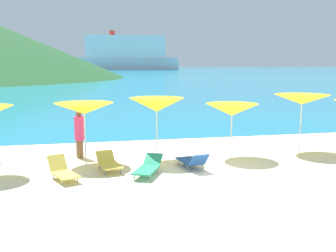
% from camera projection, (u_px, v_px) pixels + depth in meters
% --- Properties ---
extents(ground_plane, '(50.00, 100.00, 0.30)m').
position_uv_depth(ground_plane, '(163.00, 133.00, 22.10)').
color(ground_plane, beige).
extents(ocean_water, '(650.00, 440.00, 0.02)m').
position_uv_depth(ocean_water, '(88.00, 71.00, 231.83)').
color(ocean_water, teal).
rests_on(ocean_water, ground_plane).
extents(umbrella_3, '(2.16, 2.16, 2.24)m').
position_uv_depth(umbrella_3, '(84.00, 109.00, 14.18)').
color(umbrella_3, silver).
rests_on(umbrella_3, ground_plane).
extents(umbrella_4, '(2.11, 2.11, 2.37)m').
position_uv_depth(umbrella_4, '(157.00, 105.00, 14.72)').
color(umbrella_4, silver).
rests_on(umbrella_4, ground_plane).
extents(umbrella_5, '(2.03, 2.03, 2.11)m').
position_uv_depth(umbrella_5, '(232.00, 110.00, 15.18)').
color(umbrella_5, silver).
rests_on(umbrella_5, ground_plane).
extents(umbrella_6, '(2.28, 2.28, 2.39)m').
position_uv_depth(umbrella_6, '(302.00, 100.00, 16.06)').
color(umbrella_6, silver).
rests_on(umbrella_6, ground_plane).
extents(lounge_chair_1, '(0.86, 1.53, 0.58)m').
position_uv_depth(lounge_chair_1, '(109.00, 163.00, 13.57)').
color(lounge_chair_1, '#D8BF4C').
rests_on(lounge_chair_1, ground_plane).
extents(lounge_chair_2, '(1.27, 1.75, 0.57)m').
position_uv_depth(lounge_chair_2, '(148.00, 167.00, 13.05)').
color(lounge_chair_2, '#268C66').
rests_on(lounge_chair_2, ground_plane).
extents(lounge_chair_6, '(0.85, 1.59, 0.65)m').
position_uv_depth(lounge_chair_6, '(192.00, 161.00, 13.81)').
color(lounge_chair_6, '#1E478C').
rests_on(lounge_chair_6, ground_plane).
extents(lounge_chair_7, '(1.08, 1.53, 0.70)m').
position_uv_depth(lounge_chair_7, '(63.00, 171.00, 12.51)').
color(lounge_chair_7, '#D8BF4C').
rests_on(lounge_chair_7, ground_plane).
extents(beachgoer_4, '(0.37, 0.37, 1.84)m').
position_uv_depth(beachgoer_4, '(79.00, 133.00, 15.34)').
color(beachgoer_4, brown).
rests_on(beachgoer_4, ground_plane).
extents(cruise_ship, '(68.05, 16.35, 24.69)m').
position_uv_depth(cruise_ship, '(126.00, 55.00, 256.76)').
color(cruise_ship, silver).
rests_on(cruise_ship, ocean_water).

